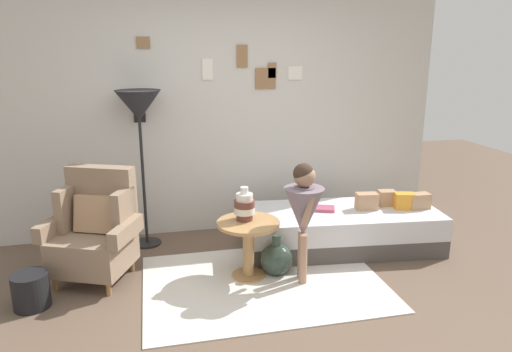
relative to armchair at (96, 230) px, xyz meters
The scene contains 16 objects.
ground_plane 1.67m from the armchair, 37.82° to the right, with size 12.00×12.00×0.00m, color brown.
gallery_wall 1.81m from the armchair, 37.19° to the left, with size 4.80×0.12×2.60m.
rug 1.53m from the armchair, 17.76° to the right, with size 2.04×1.47×0.01m, color silver.
armchair is the anchor object (origin of this frame).
daybed 2.36m from the armchair, ahead, with size 1.97×0.99×0.40m.
pillow_head 3.11m from the armchair, ahead, with size 0.21×0.12×0.16m, color tan.
pillow_mid 2.96m from the armchair, ahead, with size 0.19×0.12×0.16m, color orange.
pillow_back 2.85m from the armchair, ahead, with size 0.17×0.12×0.16m, color tan.
pillow_extra 2.59m from the armchair, ahead, with size 0.21×0.12×0.17m, color tan.
side_table 1.33m from the armchair, 12.90° to the right, with size 0.55×0.55×0.52m.
vase_striped 1.31m from the armchair, 10.94° to the right, with size 0.18×0.18×0.30m.
floor_lamp 1.22m from the armchair, 57.08° to the left, with size 0.44×0.44×1.58m.
person_child 1.81m from the armchair, 15.53° to the right, with size 0.34×0.34×1.06m.
book_on_daybed 2.16m from the armchair, ahead, with size 0.22×0.16×0.03m, color #AD4965.
demijohn_near 1.60m from the armchair, 11.21° to the right, with size 0.29×0.29×0.38m.
magazine_basket 0.70m from the armchair, 138.11° to the right, with size 0.28×0.28×0.28m, color black.
Camera 1 is at (-0.76, -3.06, 1.97)m, focal length 33.18 mm.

